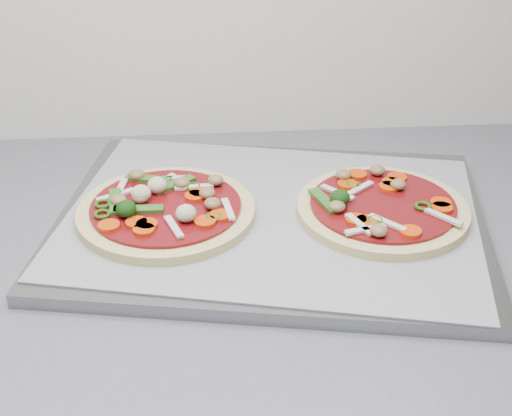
{
  "coord_description": "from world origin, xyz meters",
  "views": [
    {
      "loc": [
        -0.49,
        0.59,
        1.36
      ],
      "look_at": [
        -0.44,
        1.32,
        0.93
      ],
      "focal_mm": 50.0,
      "sensor_mm": 36.0,
      "label": 1
    }
  ],
  "objects": [
    {
      "name": "baking_tray",
      "position": [
        -0.42,
        1.32,
        0.91
      ],
      "size": [
        0.57,
        0.46,
        0.02
      ],
      "primitive_type": "cube",
      "rotation": [
        0.0,
        0.0,
        -0.18
      ],
      "color": "gray",
      "rests_on": "countertop"
    },
    {
      "name": "pizza_right",
      "position": [
        -0.29,
        1.31,
        0.93
      ],
      "size": [
        0.28,
        0.28,
        0.03
      ],
      "rotation": [
        0.0,
        0.0,
        -0.54
      ],
      "color": "tan",
      "rests_on": "parchment"
    },
    {
      "name": "pizza_left",
      "position": [
        -0.55,
        1.33,
        0.93
      ],
      "size": [
        0.23,
        0.23,
        0.04
      ],
      "rotation": [
        0.0,
        0.0,
        0.1
      ],
      "color": "tan",
      "rests_on": "parchment"
    },
    {
      "name": "parchment",
      "position": [
        -0.42,
        1.32,
        0.92
      ],
      "size": [
        0.55,
        0.45,
        0.0
      ],
      "primitive_type": "cube",
      "rotation": [
        0.0,
        0.0,
        -0.23
      ],
      "color": "gray",
      "rests_on": "baking_tray"
    }
  ]
}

